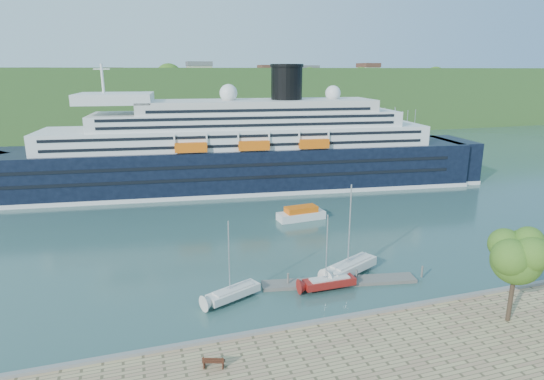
{
  "coord_description": "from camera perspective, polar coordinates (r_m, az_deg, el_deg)",
  "views": [
    {
      "loc": [
        -16.46,
        -34.12,
        23.35
      ],
      "look_at": [
        3.71,
        30.0,
        5.51
      ],
      "focal_mm": 30.0,
      "sensor_mm": 36.0,
      "label": 1
    }
  ],
  "objects": [
    {
      "name": "tender_launch",
      "position": [
        73.19,
        3.67,
        -2.89
      ],
      "size": [
        7.99,
        3.3,
        2.16
      ],
      "primitive_type": null,
      "rotation": [
        0.0,
        0.0,
        0.08
      ],
      "color": "orange",
      "rests_on": "ground"
    },
    {
      "name": "sailboat_white_near",
      "position": [
        47.22,
        -4.93,
        -9.1
      ],
      "size": [
        6.72,
        4.24,
        8.44
      ],
      "primitive_type": null,
      "rotation": [
        0.0,
        0.0,
        0.4
      ],
      "color": "silver",
      "rests_on": "ground"
    },
    {
      "name": "promenade_tree",
      "position": [
        46.67,
        28.17,
        -9.0
      ],
      "size": [
        5.89,
        5.89,
        9.75
      ],
      "primitive_type": null,
      "color": "#2C5616",
      "rests_on": "promenade"
    },
    {
      "name": "floating_pontoon",
      "position": [
        52.82,
        8.44,
        -11.31
      ],
      "size": [
        17.67,
        5.29,
        0.39
      ],
      "primitive_type": null,
      "rotation": [
        0.0,
        0.0,
        -0.18
      ],
      "color": "slate",
      "rests_on": "ground"
    },
    {
      "name": "cruise_ship",
      "position": [
        90.68,
        -5.38,
        7.77
      ],
      "size": [
        110.35,
        28.88,
        24.53
      ],
      "primitive_type": null,
      "rotation": [
        0.0,
        0.0,
        -0.12
      ],
      "color": "black",
      "rests_on": "ground"
    },
    {
      "name": "ground",
      "position": [
        44.5,
        7.37,
        -16.92
      ],
      "size": [
        400.0,
        400.0,
        0.0
      ],
      "primitive_type": "plane",
      "color": "#2B4D48",
      "rests_on": "ground"
    },
    {
      "name": "sailboat_red",
      "position": [
        49.73,
        7.33,
        -8.01
      ],
      "size": [
        6.4,
        1.84,
        8.24
      ],
      "primitive_type": null,
      "rotation": [
        0.0,
        0.0,
        0.01
      ],
      "color": "maroon",
      "rests_on": "ground"
    },
    {
      "name": "quay_coping",
      "position": [
        43.75,
        7.53,
        -15.77
      ],
      "size": [
        220.0,
        0.5,
        0.3
      ],
      "primitive_type": "cube",
      "color": "slate",
      "rests_on": "promenade"
    },
    {
      "name": "sailboat_white_far",
      "position": [
        53.0,
        10.05,
        -5.31
      ],
      "size": [
        8.36,
        5.59,
        10.57
      ],
      "primitive_type": null,
      "rotation": [
        0.0,
        0.0,
        0.45
      ],
      "color": "silver",
      "rests_on": "ground"
    },
    {
      "name": "far_hillside",
      "position": [
        180.24,
        -12.41,
        10.91
      ],
      "size": [
        400.0,
        50.0,
        24.0
      ],
      "primitive_type": "cube",
      "color": "#346327",
      "rests_on": "ground"
    },
    {
      "name": "park_bench",
      "position": [
        37.78,
        -7.34,
        -20.49
      ],
      "size": [
        1.9,
        1.26,
        1.13
      ],
      "primitive_type": null,
      "rotation": [
        0.0,
        0.0,
        -0.34
      ],
      "color": "#4C2315",
      "rests_on": "promenade"
    }
  ]
}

